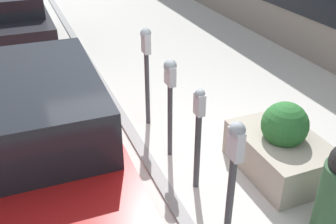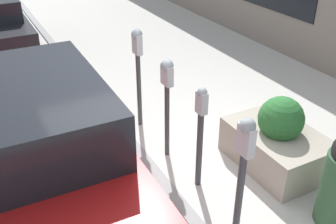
{
  "view_description": "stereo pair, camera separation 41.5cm",
  "coord_description": "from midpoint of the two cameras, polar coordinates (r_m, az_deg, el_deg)",
  "views": [
    {
      "loc": [
        -3.84,
        1.47,
        3.26
      ],
      "look_at": [
        0.0,
        -0.09,
        0.91
      ],
      "focal_mm": 42.0,
      "sensor_mm": 36.0,
      "label": 1
    },
    {
      "loc": [
        -3.66,
        1.85,
        3.26
      ],
      "look_at": [
        0.0,
        -0.09,
        0.91
      ],
      "focal_mm": 42.0,
      "sensor_mm": 36.0,
      "label": 2
    }
  ],
  "objects": [
    {
      "name": "ground_plane",
      "position": [
        5.24,
        1.36,
        -8.91
      ],
      "size": [
        40.0,
        40.0,
        0.0
      ],
      "primitive_type": "plane",
      "color": "beige"
    },
    {
      "name": "curb_strip",
      "position": [
        5.2,
        0.54,
        -8.94
      ],
      "size": [
        24.5,
        0.16,
        0.04
      ],
      "color": "gray",
      "rests_on": "ground_plane"
    },
    {
      "name": "parking_meter_nearest",
      "position": [
        3.89,
        12.57,
        -7.29
      ],
      "size": [
        0.19,
        0.16,
        1.42
      ],
      "color": "#38383D",
      "rests_on": "ground_plane"
    },
    {
      "name": "parking_meter_second",
      "position": [
        4.58,
        7.02,
        -2.53
      ],
      "size": [
        0.14,
        0.12,
        1.36
      ],
      "color": "#38383D",
      "rests_on": "ground_plane"
    },
    {
      "name": "parking_meter_middle",
      "position": [
        5.05,
        2.66,
        3.44
      ],
      "size": [
        0.2,
        0.17,
        1.43
      ],
      "color": "#38383D",
      "rests_on": "ground_plane"
    },
    {
      "name": "parking_meter_fourth",
      "position": [
        5.81,
        -1.1,
        7.64
      ],
      "size": [
        0.19,
        0.16,
        1.56
      ],
      "color": "#38383D",
      "rests_on": "ground_plane"
    },
    {
      "name": "planter_box",
      "position": [
        5.34,
        18.24,
        -4.94
      ],
      "size": [
        1.34,
        0.93,
        1.0
      ],
      "color": "#A39989",
      "rests_on": "ground_plane"
    },
    {
      "name": "parked_car_middle",
      "position": [
        4.68,
        -16.72,
        -3.44
      ],
      "size": [
        4.17,
        1.82,
        1.58
      ],
      "rotation": [
        0.0,
        0.0,
        -0.02
      ],
      "color": "maroon",
      "rests_on": "ground_plane"
    },
    {
      "name": "parked_car_rear",
      "position": [
        9.51,
        -21.24,
        12.36
      ],
      "size": [
        3.87,
        1.78,
        1.4
      ],
      "rotation": [
        0.0,
        0.0,
        -0.0
      ],
      "color": "black",
      "rests_on": "ground_plane"
    }
  ]
}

